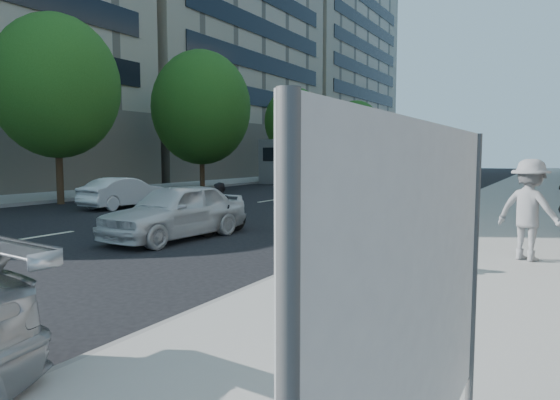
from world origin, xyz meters
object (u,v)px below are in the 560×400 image
Objects in this scene: jogger at (530,210)px; white_sedan_near at (176,211)px; bus at (313,161)px; seated_protester at (351,228)px; motorcycle at (221,211)px; white_sedan_mid at (125,193)px; protest_banner at (424,309)px.

jogger is 8.26m from white_sedan_near.
white_sedan_near is at bearing -67.58° from bus.
seated_protester is at bearing -11.93° from white_sedan_near.
jogger is at bearing 4.42° from motorcycle.
motorcycle is (7.56, -3.60, 0.01)m from white_sedan_mid.
motorcycle is at bearing 131.54° from protest_banner.
white_sedan_near is 1.33m from motorcycle.
white_sedan_near is 2.07× the size of motorcycle.
jogger reaches higher than seated_protester.
white_sedan_mid is 1.85× the size of motorcycle.
protest_banner is at bearing 112.67° from jogger.
seated_protester is 5.70m from white_sedan_near.
bus is at bearing 116.67° from protest_banner.
protest_banner reaches higher than jogger.
motorcycle is at bearing 68.54° from white_sedan_near.
protest_banner is 11.00m from white_sedan_near.
bus reaches higher than motorcycle.
bus reaches higher than white_sedan_mid.
jogger is at bearing 166.72° from white_sedan_mid.
jogger is 0.96× the size of motorcycle.
seated_protester is 14.01m from white_sedan_mid.
seated_protester is 0.64× the size of motorcycle.
motorcycle is (-4.91, 2.77, -0.24)m from seated_protester.
white_sedan_mid is (-15.14, 12.15, -0.78)m from protest_banner.
seated_protester is 5.64m from motorcycle.
white_sedan_mid is 0.31× the size of bus.
bus reaches higher than white_sedan_near.
bus is (-17.57, 34.97, 0.23)m from protest_banner.
seated_protester is 32.77m from bus.
protest_banner is 11.45m from motorcycle.
protest_banner is at bearing -40.87° from motorcycle.
jogger is 0.64× the size of protest_banner.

